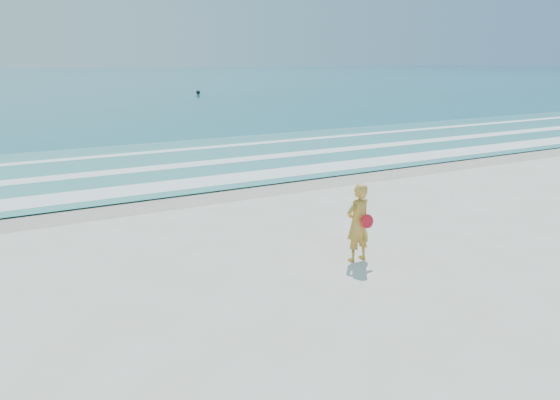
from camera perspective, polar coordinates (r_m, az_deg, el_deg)
ground at (r=8.09m, az=9.83°, el=-13.88°), size 400.00×400.00×0.00m
wet_sand at (r=15.62m, az=-11.45°, el=0.17°), size 400.00×2.40×0.00m
shallow at (r=20.32m, az=-15.94°, el=3.37°), size 400.00×10.00×0.01m
foam_near at (r=16.82m, az=-12.87°, el=1.31°), size 400.00×1.40×0.01m
foam_mid at (r=19.56m, az=-15.37°, el=3.00°), size 400.00×0.90×0.01m
foam_far at (r=22.72m, az=-17.48°, el=4.42°), size 400.00×0.60×0.01m
buoy at (r=58.96m, az=-8.55°, el=11.06°), size 0.43×0.43×0.43m
woman at (r=10.57m, az=8.15°, el=-2.37°), size 0.60×0.44×1.53m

